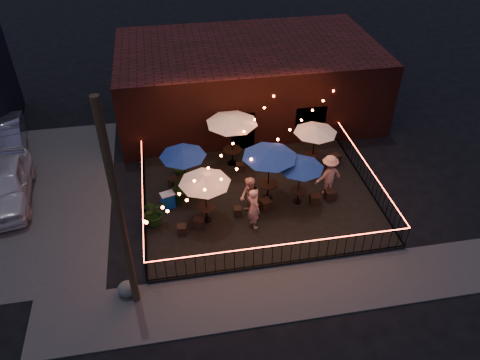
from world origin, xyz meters
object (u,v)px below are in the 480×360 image
object	(u,v)px
cafe_table_1	(183,153)
cafe_table_3	(232,120)
cafe_table_0	(205,180)
cafe_table_4	(301,165)
boulder	(128,289)
cafe_table_2	(270,154)
utility_pole	(119,215)
cafe_table_5	(316,130)
cooler	(168,200)

from	to	relation	value
cafe_table_1	cafe_table_3	xyz separation A→B (m)	(2.42, 1.75, 0.39)
cafe_table_0	cafe_table_4	bearing A→B (deg)	6.76
boulder	cafe_table_4	bearing A→B (deg)	27.25
cafe_table_1	cafe_table_2	world-z (taller)	cafe_table_2
utility_pole	cafe_table_1	xyz separation A→B (m)	(2.24, 5.65, -1.79)
cafe_table_0	cafe_table_5	xyz separation A→B (m)	(5.48, 2.96, -0.07)
cafe_table_3	cooler	world-z (taller)	cafe_table_3
cafe_table_4	cafe_table_5	xyz separation A→B (m)	(1.41, 2.48, 0.06)
cafe_table_3	boulder	size ratio (longest dim) A/B	3.91
utility_pole	cafe_table_5	size ratio (longest dim) A/B	3.49
cafe_table_3	cooler	distance (m)	4.73
cafe_table_1	utility_pole	bearing A→B (deg)	-111.67
cafe_table_1	cafe_table_4	xyz separation A→B (m)	(4.76, -1.62, -0.07)
cafe_table_0	cooler	distance (m)	2.56
cafe_table_1	boulder	world-z (taller)	cafe_table_1
cafe_table_4	cooler	size ratio (longest dim) A/B	2.88
cafe_table_4	cafe_table_2	bearing A→B (deg)	157.85
cafe_table_5	boulder	world-z (taller)	cafe_table_5
cafe_table_2	boulder	xyz separation A→B (m)	(-6.05, -4.25, -2.19)
cafe_table_5	cooler	size ratio (longest dim) A/B	3.01
cafe_table_0	cafe_table_5	size ratio (longest dim) A/B	1.01
cafe_table_2	cafe_table_3	distance (m)	3.08
cafe_table_0	boulder	bearing A→B (deg)	-134.51
cafe_table_0	cooler	bearing A→B (deg)	144.16
cafe_table_3	cooler	size ratio (longest dim) A/B	4.18
cafe_table_0	cafe_table_5	distance (m)	6.23
utility_pole	cooler	size ratio (longest dim) A/B	10.53
cafe_table_1	cafe_table_2	xyz separation A→B (m)	(3.53, -1.12, 0.30)
utility_pole	cafe_table_2	world-z (taller)	utility_pole
cooler	cafe_table_1	bearing A→B (deg)	32.93
cafe_table_0	cafe_table_4	xyz separation A→B (m)	(4.07, 0.48, -0.12)
cafe_table_0	boulder	xyz separation A→B (m)	(-3.21, -3.27, -1.94)
cafe_table_4	boulder	distance (m)	8.39
utility_pole	cafe_table_1	size ratio (longest dim) A/B	3.55
cooler	cafe_table_4	bearing A→B (deg)	-23.17
boulder	cafe_table_5	bearing A→B (deg)	35.63
cafe_table_2	cafe_table_3	bearing A→B (deg)	111.17
cafe_table_4	boulder	bearing A→B (deg)	-152.75
cafe_table_3	cafe_table_4	world-z (taller)	cafe_table_3
cafe_table_0	cooler	xyz separation A→B (m)	(-1.53, 1.11, -1.73)
cafe_table_2	cafe_table_5	size ratio (longest dim) A/B	1.13
utility_pole	boulder	size ratio (longest dim) A/B	9.85
cafe_table_3	cafe_table_5	world-z (taller)	cafe_table_3
utility_pole	cafe_table_5	xyz separation A→B (m)	(8.42, 6.51, -1.81)
cafe_table_5	cooler	world-z (taller)	cafe_table_5
cafe_table_0	cafe_table_5	bearing A→B (deg)	28.39
cafe_table_1	cafe_table_2	distance (m)	3.71
cafe_table_5	cooler	distance (m)	7.44
cafe_table_2	cafe_table_5	xyz separation A→B (m)	(2.64, 1.98, -0.32)
cafe_table_5	cafe_table_3	bearing A→B (deg)	166.63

